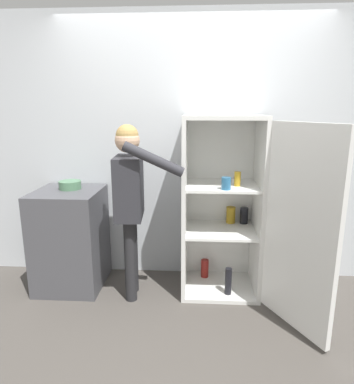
% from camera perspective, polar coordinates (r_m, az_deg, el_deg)
% --- Properties ---
extents(ground_plane, '(12.00, 12.00, 0.00)m').
position_cam_1_polar(ground_plane, '(2.88, 1.58, -21.62)').
color(ground_plane, '#4C4742').
extents(wall_back, '(7.00, 0.06, 2.55)m').
position_cam_1_polar(wall_back, '(3.36, 2.31, 6.98)').
color(wall_back, silver).
rests_on(wall_back, ground_plane).
extents(refrigerator, '(1.07, 1.19, 1.61)m').
position_cam_1_polar(refrigerator, '(3.05, 9.95, -3.05)').
color(refrigerator, white).
rests_on(refrigerator, ground_plane).
extents(person, '(0.61, 0.52, 1.55)m').
position_cam_1_polar(person, '(2.95, -7.83, 0.19)').
color(person, '#262628').
rests_on(person, ground_plane).
extents(counter, '(0.59, 0.61, 0.94)m').
position_cam_1_polar(counter, '(3.42, -17.31, -7.44)').
color(counter, '#4C4C51').
rests_on(counter, ground_plane).
extents(bowl, '(0.20, 0.20, 0.08)m').
position_cam_1_polar(bowl, '(3.34, -17.40, 1.12)').
color(bowl, '#517F5B').
rests_on(bowl, counter).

